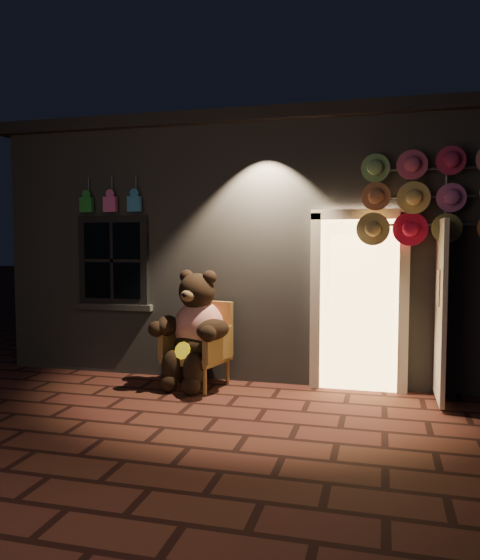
% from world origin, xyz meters
% --- Properties ---
extents(ground, '(60.00, 60.00, 0.00)m').
position_xyz_m(ground, '(0.00, 0.00, 0.00)').
color(ground, '#4D231D').
rests_on(ground, ground).
extents(shop_building, '(7.30, 5.95, 3.51)m').
position_xyz_m(shop_building, '(0.00, 3.99, 1.74)').
color(shop_building, slate).
rests_on(shop_building, ground).
extents(wicker_armchair, '(0.84, 0.79, 1.05)m').
position_xyz_m(wicker_armchair, '(-0.59, 1.19, 0.52)').
color(wicker_armchair, '#A67440').
rests_on(wicker_armchair, ground).
extents(teddy_bear, '(1.03, 0.91, 1.46)m').
position_xyz_m(teddy_bear, '(-0.61, 1.06, 0.72)').
color(teddy_bear, red).
rests_on(teddy_bear, ground).
extents(hat_rack, '(1.62, 0.22, 2.86)m').
position_xyz_m(hat_rack, '(2.13, 1.27, 2.29)').
color(hat_rack, '#59595E').
rests_on(hat_rack, ground).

